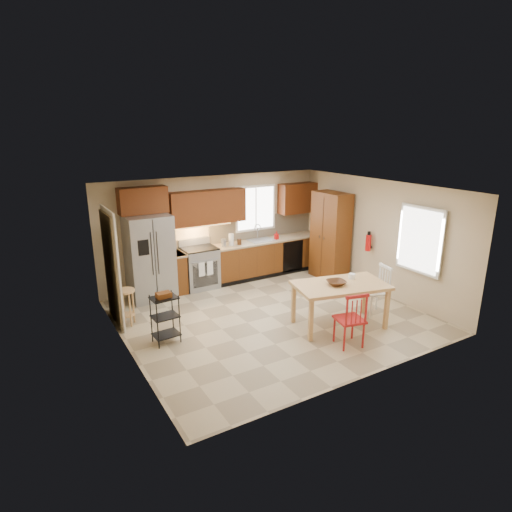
{
  "coord_description": "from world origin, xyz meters",
  "views": [
    {
      "loc": [
        -4.15,
        -6.45,
        3.55
      ],
      "look_at": [
        -0.11,
        0.4,
        1.15
      ],
      "focal_mm": 30.0,
      "sensor_mm": 36.0,
      "label": 1
    }
  ],
  "objects_px": {
    "fire_extinguisher": "(368,243)",
    "chair_red": "(350,318)",
    "refrigerator": "(150,258)",
    "range_stove": "(200,268)",
    "table_jar": "(352,277)",
    "dining_table": "(339,305)",
    "chair_white": "(375,291)",
    "bar_stool": "(127,307)",
    "utility_cart": "(165,319)",
    "soap_bottle": "(277,235)",
    "table_bowl": "(336,285)",
    "pantry": "(330,236)"
  },
  "relations": [
    {
      "from": "bar_stool",
      "to": "dining_table",
      "type": "bearing_deg",
      "value": -9.68
    },
    {
      "from": "pantry",
      "to": "fire_extinguisher",
      "type": "relative_size",
      "value": 5.83
    },
    {
      "from": "range_stove",
      "to": "table_jar",
      "type": "height_order",
      "value": "table_jar"
    },
    {
      "from": "fire_extinguisher",
      "to": "chair_red",
      "type": "height_order",
      "value": "fire_extinguisher"
    },
    {
      "from": "utility_cart",
      "to": "soap_bottle",
      "type": "bearing_deg",
      "value": 26.3
    },
    {
      "from": "dining_table",
      "to": "soap_bottle",
      "type": "bearing_deg",
      "value": 91.65
    },
    {
      "from": "table_bowl",
      "to": "bar_stool",
      "type": "xyz_separation_m",
      "value": [
        -3.27,
        2.03,
        -0.47
      ]
    },
    {
      "from": "soap_bottle",
      "to": "chair_red",
      "type": "height_order",
      "value": "soap_bottle"
    },
    {
      "from": "table_bowl",
      "to": "bar_stool",
      "type": "bearing_deg",
      "value": 148.11
    },
    {
      "from": "soap_bottle",
      "to": "pantry",
      "type": "distance_m",
      "value": 1.31
    },
    {
      "from": "chair_white",
      "to": "table_bowl",
      "type": "xyz_separation_m",
      "value": [
        -1.05,
        -0.05,
        0.33
      ]
    },
    {
      "from": "range_stove",
      "to": "pantry",
      "type": "xyz_separation_m",
      "value": [
        2.98,
        -0.99,
        0.59
      ]
    },
    {
      "from": "chair_red",
      "to": "soap_bottle",
      "type": "bearing_deg",
      "value": 88.41
    },
    {
      "from": "range_stove",
      "to": "fire_extinguisher",
      "type": "distance_m",
      "value": 3.83
    },
    {
      "from": "range_stove",
      "to": "utility_cart",
      "type": "distance_m",
      "value": 2.65
    },
    {
      "from": "pantry",
      "to": "table_jar",
      "type": "distance_m",
      "value": 2.39
    },
    {
      "from": "pantry",
      "to": "chair_white",
      "type": "relative_size",
      "value": 2.15
    },
    {
      "from": "range_stove",
      "to": "dining_table",
      "type": "relative_size",
      "value": 0.55
    },
    {
      "from": "range_stove",
      "to": "table_jar",
      "type": "bearing_deg",
      "value": -59.63
    },
    {
      "from": "refrigerator",
      "to": "chair_red",
      "type": "xyz_separation_m",
      "value": [
        2.22,
        -3.74,
        -0.42
      ]
    },
    {
      "from": "refrigerator",
      "to": "dining_table",
      "type": "relative_size",
      "value": 1.1
    },
    {
      "from": "refrigerator",
      "to": "range_stove",
      "type": "relative_size",
      "value": 1.98
    },
    {
      "from": "range_stove",
      "to": "dining_table",
      "type": "height_order",
      "value": "range_stove"
    },
    {
      "from": "dining_table",
      "to": "table_jar",
      "type": "xyz_separation_m",
      "value": [
        0.36,
        0.1,
        0.45
      ]
    },
    {
      "from": "soap_bottle",
      "to": "bar_stool",
      "type": "height_order",
      "value": "soap_bottle"
    },
    {
      "from": "pantry",
      "to": "chair_red",
      "type": "height_order",
      "value": "pantry"
    },
    {
      "from": "chair_red",
      "to": "chair_white",
      "type": "relative_size",
      "value": 1.0
    },
    {
      "from": "bar_stool",
      "to": "soap_bottle",
      "type": "bearing_deg",
      "value": 35.94
    },
    {
      "from": "table_jar",
      "to": "bar_stool",
      "type": "distance_m",
      "value": 4.23
    },
    {
      "from": "fire_extinguisher",
      "to": "dining_table",
      "type": "xyz_separation_m",
      "value": [
        -1.76,
        -1.11,
        -0.69
      ]
    },
    {
      "from": "fire_extinguisher",
      "to": "utility_cart",
      "type": "relative_size",
      "value": 0.42
    },
    {
      "from": "chair_white",
      "to": "range_stove",
      "type": "bearing_deg",
      "value": 50.3
    },
    {
      "from": "chair_white",
      "to": "table_bowl",
      "type": "relative_size",
      "value": 2.9
    },
    {
      "from": "range_stove",
      "to": "bar_stool",
      "type": "distance_m",
      "value": 2.25
    },
    {
      "from": "table_bowl",
      "to": "range_stove",
      "type": "bearing_deg",
      "value": 112.7
    },
    {
      "from": "chair_red",
      "to": "utility_cart",
      "type": "distance_m",
      "value": 3.11
    },
    {
      "from": "fire_extinguisher",
      "to": "chair_red",
      "type": "distance_m",
      "value": 2.82
    },
    {
      "from": "fire_extinguisher",
      "to": "utility_cart",
      "type": "xyz_separation_m",
      "value": [
        -4.74,
        -0.11,
        -0.67
      ]
    },
    {
      "from": "dining_table",
      "to": "table_bowl",
      "type": "distance_m",
      "value": 0.43
    },
    {
      "from": "refrigerator",
      "to": "fire_extinguisher",
      "type": "xyz_separation_m",
      "value": [
        4.33,
        -1.98,
        0.19
      ]
    },
    {
      "from": "chair_white",
      "to": "table_bowl",
      "type": "distance_m",
      "value": 1.11
    },
    {
      "from": "chair_white",
      "to": "bar_stool",
      "type": "height_order",
      "value": "chair_white"
    },
    {
      "from": "table_bowl",
      "to": "utility_cart",
      "type": "xyz_separation_m",
      "value": [
        -2.88,
        1.01,
        -0.39
      ]
    },
    {
      "from": "chair_white",
      "to": "bar_stool",
      "type": "bearing_deg",
      "value": 78.23
    },
    {
      "from": "bar_stool",
      "to": "utility_cart",
      "type": "relative_size",
      "value": 0.8
    },
    {
      "from": "chair_red",
      "to": "bar_stool",
      "type": "bearing_deg",
      "value": 151.27
    },
    {
      "from": "chair_red",
      "to": "table_jar",
      "type": "bearing_deg",
      "value": 59.46
    },
    {
      "from": "pantry",
      "to": "chair_red",
      "type": "distance_m",
      "value": 3.45
    },
    {
      "from": "dining_table",
      "to": "range_stove",
      "type": "bearing_deg",
      "value": 127.17
    },
    {
      "from": "pantry",
      "to": "bar_stool",
      "type": "bearing_deg",
      "value": -178.48
    }
  ]
}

